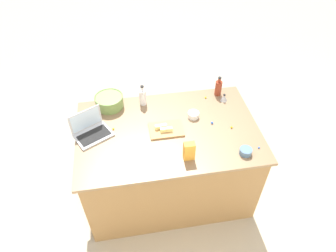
{
  "coord_description": "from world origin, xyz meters",
  "views": [
    {
      "loc": [
        0.33,
        1.94,
        2.84
      ],
      "look_at": [
        0.0,
        0.0,
        0.95
      ],
      "focal_mm": 32.47,
      "sensor_mm": 36.0,
      "label": 1
    }
  ],
  "objects_px": {
    "ramekin_small": "(246,151)",
    "kitchen_timer": "(224,98)",
    "butter_stick_left": "(161,127)",
    "cutting_board": "(166,130)",
    "laptop": "(91,130)",
    "mixing_bowl_large": "(109,101)",
    "bottle_vinegar": "(143,97)",
    "bottle_soy": "(218,88)",
    "butter_stick_right": "(166,129)",
    "ramekin_medium": "(193,115)",
    "candy_bag": "(189,151)"
  },
  "relations": [
    {
      "from": "bottle_soy",
      "to": "butter_stick_right",
      "type": "relative_size",
      "value": 1.91
    },
    {
      "from": "mixing_bowl_large",
      "to": "kitchen_timer",
      "type": "height_order",
      "value": "mixing_bowl_large"
    },
    {
      "from": "butter_stick_right",
      "to": "ramekin_medium",
      "type": "xyz_separation_m",
      "value": [
        -0.29,
        -0.16,
        -0.01
      ]
    },
    {
      "from": "cutting_board",
      "to": "kitchen_timer",
      "type": "xyz_separation_m",
      "value": [
        -0.64,
        -0.33,
        0.03
      ]
    },
    {
      "from": "ramekin_medium",
      "to": "candy_bag",
      "type": "height_order",
      "value": "candy_bag"
    },
    {
      "from": "ramekin_small",
      "to": "kitchen_timer",
      "type": "relative_size",
      "value": 1.35
    },
    {
      "from": "cutting_board",
      "to": "ramekin_medium",
      "type": "bearing_deg",
      "value": -153.66
    },
    {
      "from": "ramekin_small",
      "to": "ramekin_medium",
      "type": "bearing_deg",
      "value": -57.83
    },
    {
      "from": "laptop",
      "to": "cutting_board",
      "type": "relative_size",
      "value": 1.23
    },
    {
      "from": "bottle_vinegar",
      "to": "bottle_soy",
      "type": "xyz_separation_m",
      "value": [
        -0.78,
        -0.03,
        -0.0
      ]
    },
    {
      "from": "bottle_soy",
      "to": "ramekin_small",
      "type": "bearing_deg",
      "value": 90.14
    },
    {
      "from": "mixing_bowl_large",
      "to": "ramekin_small",
      "type": "height_order",
      "value": "mixing_bowl_large"
    },
    {
      "from": "bottle_soy",
      "to": "ramekin_medium",
      "type": "distance_m",
      "value": 0.45
    },
    {
      "from": "butter_stick_left",
      "to": "ramekin_medium",
      "type": "height_order",
      "value": "same"
    },
    {
      "from": "bottle_soy",
      "to": "butter_stick_right",
      "type": "distance_m",
      "value": 0.77
    },
    {
      "from": "ramekin_small",
      "to": "ramekin_medium",
      "type": "relative_size",
      "value": 0.98
    },
    {
      "from": "bottle_vinegar",
      "to": "butter_stick_left",
      "type": "distance_m",
      "value": 0.41
    },
    {
      "from": "laptop",
      "to": "kitchen_timer",
      "type": "relative_size",
      "value": 4.9
    },
    {
      "from": "mixing_bowl_large",
      "to": "ramekin_small",
      "type": "xyz_separation_m",
      "value": [
        -1.11,
        0.81,
        -0.04
      ]
    },
    {
      "from": "cutting_board",
      "to": "ramekin_small",
      "type": "distance_m",
      "value": 0.72
    },
    {
      "from": "butter_stick_left",
      "to": "mixing_bowl_large",
      "type": "bearing_deg",
      "value": -42.43
    },
    {
      "from": "ramekin_medium",
      "to": "ramekin_small",
      "type": "bearing_deg",
      "value": 122.17
    },
    {
      "from": "bottle_vinegar",
      "to": "ramekin_medium",
      "type": "height_order",
      "value": "bottle_vinegar"
    },
    {
      "from": "butter_stick_right",
      "to": "ramekin_small",
      "type": "xyz_separation_m",
      "value": [
        -0.62,
        0.36,
        -0.01
      ]
    },
    {
      "from": "butter_stick_right",
      "to": "kitchen_timer",
      "type": "height_order",
      "value": "kitchen_timer"
    },
    {
      "from": "cutting_board",
      "to": "laptop",
      "type": "bearing_deg",
      "value": -5.97
    },
    {
      "from": "bottle_soy",
      "to": "kitchen_timer",
      "type": "bearing_deg",
      "value": 106.05
    },
    {
      "from": "bottle_vinegar",
      "to": "butter_stick_right",
      "type": "bearing_deg",
      "value": 110.36
    },
    {
      "from": "butter_stick_left",
      "to": "candy_bag",
      "type": "distance_m",
      "value": 0.42
    },
    {
      "from": "bottle_soy",
      "to": "candy_bag",
      "type": "relative_size",
      "value": 1.23
    },
    {
      "from": "ramekin_small",
      "to": "kitchen_timer",
      "type": "distance_m",
      "value": 0.71
    },
    {
      "from": "bottle_soy",
      "to": "ramekin_small",
      "type": "xyz_separation_m",
      "value": [
        -0.0,
        0.82,
        -0.06
      ]
    },
    {
      "from": "laptop",
      "to": "butter_stick_left",
      "type": "distance_m",
      "value": 0.62
    },
    {
      "from": "bottle_vinegar",
      "to": "ramekin_medium",
      "type": "distance_m",
      "value": 0.53
    },
    {
      "from": "kitchen_timer",
      "to": "candy_bag",
      "type": "xyz_separation_m",
      "value": [
        0.51,
        0.68,
        0.05
      ]
    },
    {
      "from": "ramekin_small",
      "to": "candy_bag",
      "type": "xyz_separation_m",
      "value": [
        0.48,
        -0.03,
        0.06
      ]
    },
    {
      "from": "ramekin_medium",
      "to": "candy_bag",
      "type": "xyz_separation_m",
      "value": [
        0.15,
        0.49,
        0.06
      ]
    },
    {
      "from": "butter_stick_left",
      "to": "ramekin_small",
      "type": "xyz_separation_m",
      "value": [
        -0.66,
        0.4,
        -0.01
      ]
    },
    {
      "from": "bottle_vinegar",
      "to": "ramekin_small",
      "type": "distance_m",
      "value": 1.11
    },
    {
      "from": "bottle_vinegar",
      "to": "bottle_soy",
      "type": "height_order",
      "value": "bottle_vinegar"
    },
    {
      "from": "butter_stick_left",
      "to": "ramekin_medium",
      "type": "relative_size",
      "value": 1.03
    },
    {
      "from": "laptop",
      "to": "butter_stick_left",
      "type": "bearing_deg",
      "value": 175.65
    },
    {
      "from": "laptop",
      "to": "butter_stick_right",
      "type": "bearing_deg",
      "value": 172.09
    },
    {
      "from": "mixing_bowl_large",
      "to": "ramekin_small",
      "type": "bearing_deg",
      "value": 143.65
    },
    {
      "from": "butter_stick_left",
      "to": "ramekin_small",
      "type": "distance_m",
      "value": 0.77
    },
    {
      "from": "bottle_soy",
      "to": "mixing_bowl_large",
      "type": "bearing_deg",
      "value": 0.43
    },
    {
      "from": "laptop",
      "to": "mixing_bowl_large",
      "type": "bearing_deg",
      "value": -115.68
    },
    {
      "from": "butter_stick_right",
      "to": "ramekin_medium",
      "type": "bearing_deg",
      "value": -150.42
    },
    {
      "from": "bottle_soy",
      "to": "ramekin_medium",
      "type": "bearing_deg",
      "value": 42.57
    },
    {
      "from": "ramekin_small",
      "to": "butter_stick_left",
      "type": "bearing_deg",
      "value": -31.57
    }
  ]
}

